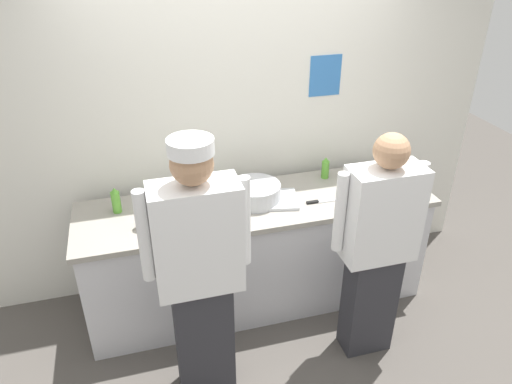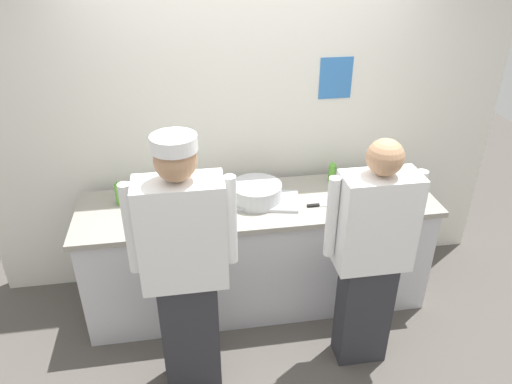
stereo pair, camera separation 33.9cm
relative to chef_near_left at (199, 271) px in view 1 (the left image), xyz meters
name	(u,v)px [view 1 (the left image)]	position (x,y,z in m)	size (l,w,h in m)	color
ground_plane	(271,330)	(0.55, 0.34, -0.94)	(9.00, 9.00, 0.00)	#514C47
wall_back	(240,106)	(0.55, 1.20, 0.52)	(4.07, 0.11, 2.93)	silver
prep_counter	(257,252)	(0.55, 0.72, -0.49)	(2.59, 0.71, 0.90)	silver
chef_near_left	(199,271)	(0.00, 0.00, 0.00)	(0.63, 0.24, 1.75)	#2D2D33
chef_center	(377,246)	(1.15, 0.03, -0.07)	(0.60, 0.24, 1.64)	#2D2D33
plate_stack_front	(361,183)	(1.37, 0.71, 0.01)	(0.25, 0.25, 0.08)	white
plate_stack_rear	(179,204)	(-0.01, 0.78, 0.00)	(0.24, 0.24, 0.07)	white
mixing_bowl_steel	(255,193)	(0.54, 0.74, 0.03)	(0.37, 0.37, 0.13)	#B7BABF
sheet_tray	(261,200)	(0.57, 0.72, -0.02)	(0.53, 0.30, 0.02)	#B7BABF
squeeze_bottle_primary	(325,168)	(1.17, 0.94, 0.05)	(0.06, 0.06, 0.18)	#56A333
squeeze_bottle_secondary	(116,201)	(-0.43, 0.85, 0.06)	(0.06, 0.06, 0.19)	#56A333
squeeze_bottle_spare	(203,211)	(0.12, 0.53, 0.06)	(0.06, 0.06, 0.21)	#56A333
ramekin_green_sauce	(396,189)	(1.59, 0.57, -0.01)	(0.11, 0.11, 0.04)	white
ramekin_orange_sauce	(357,173)	(1.43, 0.92, -0.02)	(0.09, 0.09, 0.04)	white
deli_cup	(142,221)	(-0.28, 0.59, 0.02)	(0.09, 0.09, 0.11)	white
chefs_knife	(321,201)	(0.99, 0.59, -0.03)	(0.27, 0.03, 0.02)	#B7BABF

